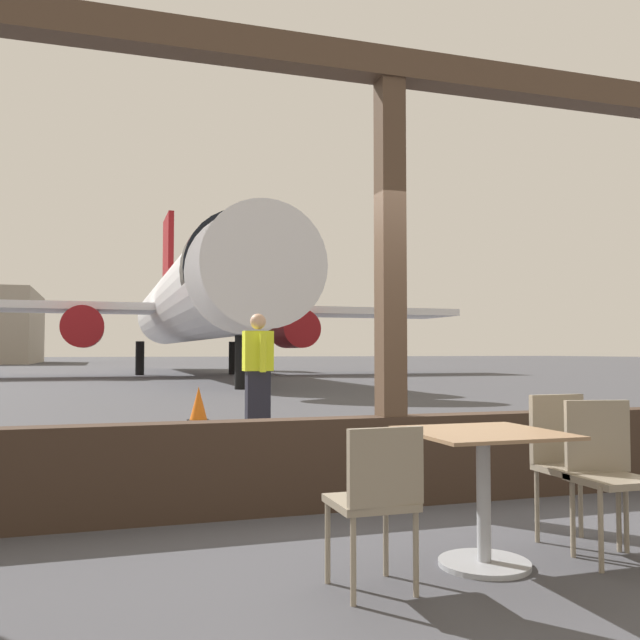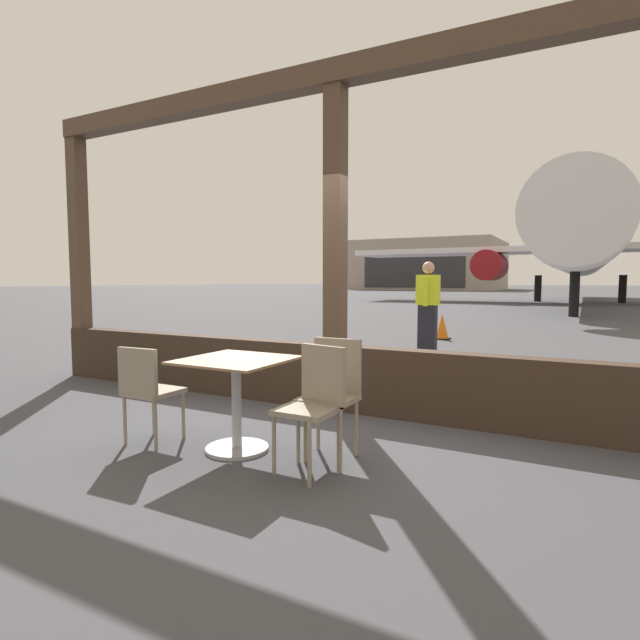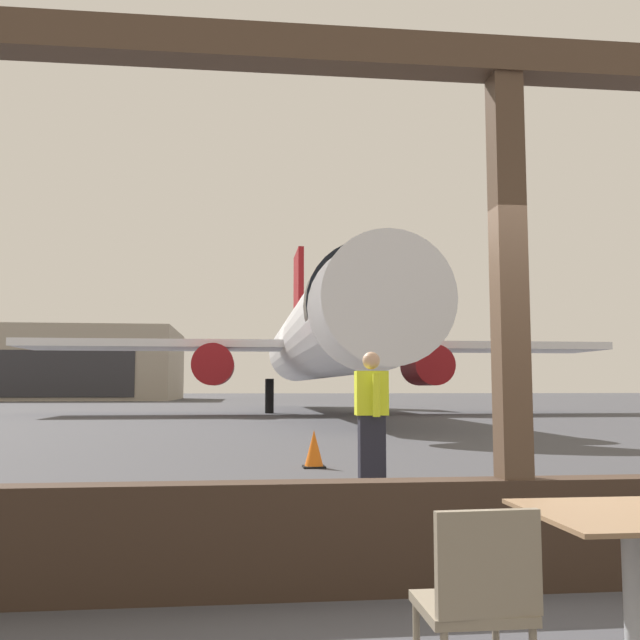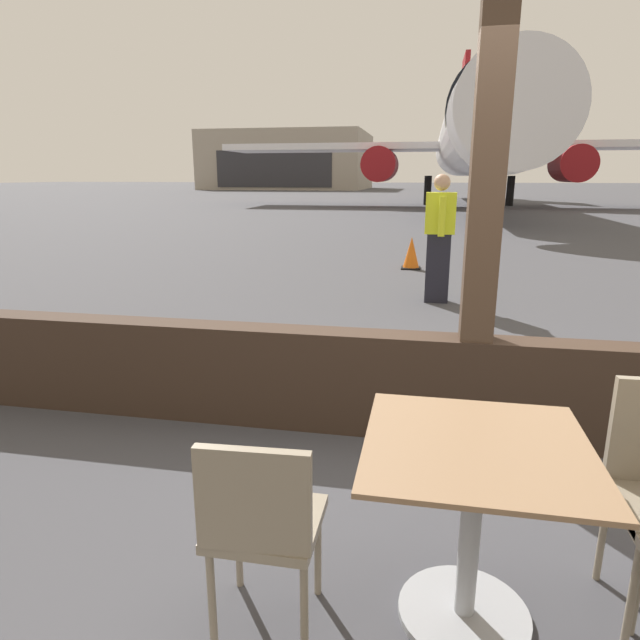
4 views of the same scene
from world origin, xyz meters
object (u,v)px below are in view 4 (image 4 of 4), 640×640
at_px(ground_crew_worker, 439,237).
at_px(cafe_chair_aisle_left, 262,520).
at_px(dining_table, 471,517).
at_px(traffic_cone, 411,254).
at_px(airplane, 475,140).
at_px(distant_hangar, 291,161).

bearing_deg(ground_crew_worker, cafe_chair_aisle_left, -96.74).
relative_size(dining_table, traffic_cone, 1.35).
distance_m(airplane, ground_crew_worker, 24.98).
relative_size(ground_crew_worker, distant_hangar, 0.08).
bearing_deg(distant_hangar, traffic_cone, -74.19).
xyz_separation_m(cafe_chair_aisle_left, airplane, (2.89, 30.75, 3.11)).
distance_m(traffic_cone, distant_hangar, 67.93).
bearing_deg(airplane, distant_hangar, 115.96).
xyz_separation_m(dining_table, distant_hangar, (-18.96, 73.85, 3.21)).
bearing_deg(dining_table, cafe_chair_aisle_left, -162.26).
relative_size(dining_table, ground_crew_worker, 0.47).
distance_m(ground_crew_worker, distant_hangar, 70.71).
distance_m(dining_table, traffic_cone, 8.58).
distance_m(cafe_chair_aisle_left, traffic_cone, 8.82).
bearing_deg(traffic_cone, cafe_chair_aisle_left, -91.80).
bearing_deg(distant_hangar, dining_table, -75.60).
bearing_deg(traffic_cone, airplane, 83.20).
bearing_deg(cafe_chair_aisle_left, distant_hangar, 103.80).
height_order(airplane, ground_crew_worker, airplane).
xyz_separation_m(airplane, ground_crew_worker, (-2.18, -24.74, -2.72)).
relative_size(dining_table, cafe_chair_aisle_left, 0.97).
bearing_deg(distant_hangar, airplane, -64.04).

